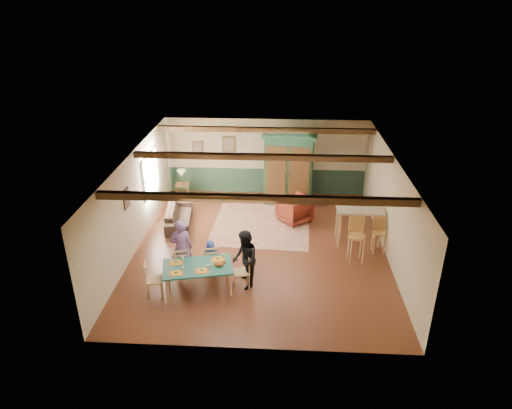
# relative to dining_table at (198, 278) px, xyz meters

# --- Properties ---
(floor) EXTENTS (8.00, 8.00, 0.00)m
(floor) POSITION_rel_dining_table_xyz_m (1.41, 2.06, -0.34)
(floor) COLOR #4D2415
(floor) RESTS_ON ground
(wall_back) EXTENTS (7.00, 0.02, 2.70)m
(wall_back) POSITION_rel_dining_table_xyz_m (1.41, 6.06, 1.01)
(wall_back) COLOR beige
(wall_back) RESTS_ON floor
(wall_left) EXTENTS (0.02, 8.00, 2.70)m
(wall_left) POSITION_rel_dining_table_xyz_m (-2.09, 2.06, 1.01)
(wall_left) COLOR beige
(wall_left) RESTS_ON floor
(wall_right) EXTENTS (0.02, 8.00, 2.70)m
(wall_right) POSITION_rel_dining_table_xyz_m (4.91, 2.06, 1.01)
(wall_right) COLOR beige
(wall_right) RESTS_ON floor
(ceiling) EXTENTS (7.00, 8.00, 0.02)m
(ceiling) POSITION_rel_dining_table_xyz_m (1.41, 2.06, 2.36)
(ceiling) COLOR white
(ceiling) RESTS_ON wall_back
(wainscot_back) EXTENTS (6.95, 0.03, 0.90)m
(wainscot_back) POSITION_rel_dining_table_xyz_m (1.41, 6.04, 0.11)
(wainscot_back) COLOR #213D2D
(wainscot_back) RESTS_ON floor
(ceiling_beam_front) EXTENTS (6.95, 0.16, 0.16)m
(ceiling_beam_front) POSITION_rel_dining_table_xyz_m (1.41, -0.24, 2.27)
(ceiling_beam_front) COLOR #33200E
(ceiling_beam_front) RESTS_ON ceiling
(ceiling_beam_mid) EXTENTS (6.95, 0.16, 0.16)m
(ceiling_beam_mid) POSITION_rel_dining_table_xyz_m (1.41, 2.46, 2.27)
(ceiling_beam_mid) COLOR #33200E
(ceiling_beam_mid) RESTS_ON ceiling
(ceiling_beam_back) EXTENTS (6.95, 0.16, 0.16)m
(ceiling_beam_back) POSITION_rel_dining_table_xyz_m (1.41, 5.06, 2.27)
(ceiling_beam_back) COLOR #33200E
(ceiling_beam_back) RESTS_ON ceiling
(window_left) EXTENTS (0.06, 1.60, 1.30)m
(window_left) POSITION_rel_dining_table_xyz_m (-2.06, 3.76, 1.21)
(window_left) COLOR white
(window_left) RESTS_ON wall_left
(picture_left_wall) EXTENTS (0.04, 0.42, 0.52)m
(picture_left_wall) POSITION_rel_dining_table_xyz_m (-2.06, 1.46, 1.41)
(picture_left_wall) COLOR gray
(picture_left_wall) RESTS_ON wall_left
(picture_back_a) EXTENTS (0.45, 0.04, 0.55)m
(picture_back_a) POSITION_rel_dining_table_xyz_m (0.11, 6.03, 1.46)
(picture_back_a) COLOR gray
(picture_back_a) RESTS_ON wall_back
(picture_back_b) EXTENTS (0.38, 0.04, 0.48)m
(picture_back_b) POSITION_rel_dining_table_xyz_m (-0.99, 6.03, 1.31)
(picture_back_b) COLOR gray
(picture_back_b) RESTS_ON wall_back
(dining_table) EXTENTS (1.81, 1.25, 0.69)m
(dining_table) POSITION_rel_dining_table_xyz_m (0.00, 0.00, 0.00)
(dining_table) COLOR #1B574C
(dining_table) RESTS_ON floor
(dining_chair_far_left) EXTENTS (0.46, 0.48, 0.87)m
(dining_chair_far_left) POSITION_rel_dining_table_xyz_m (-0.50, 0.56, 0.09)
(dining_chair_far_left) COLOR tan
(dining_chair_far_left) RESTS_ON floor
(dining_chair_far_right) EXTENTS (0.46, 0.48, 0.87)m
(dining_chair_far_right) POSITION_rel_dining_table_xyz_m (0.21, 0.72, 0.09)
(dining_chair_far_right) COLOR tan
(dining_chair_far_right) RESTS_ON floor
(dining_chair_end_left) EXTENTS (0.48, 0.46, 0.87)m
(dining_chair_end_left) POSITION_rel_dining_table_xyz_m (-1.03, -0.23, 0.09)
(dining_chair_end_left) COLOR tan
(dining_chair_end_left) RESTS_ON floor
(dining_chair_end_right) EXTENTS (0.48, 0.46, 0.87)m
(dining_chair_end_right) POSITION_rel_dining_table_xyz_m (1.03, 0.23, 0.09)
(dining_chair_end_right) COLOR tan
(dining_chair_end_right) RESTS_ON floor
(person_man) EXTENTS (0.64, 0.49, 1.58)m
(person_man) POSITION_rel_dining_table_xyz_m (-0.52, 0.63, 0.45)
(person_man) COLOR #7A5897
(person_man) RESTS_ON floor
(person_woman) EXTENTS (0.72, 0.84, 1.51)m
(person_woman) POSITION_rel_dining_table_xyz_m (1.12, 0.25, 0.41)
(person_woman) COLOR black
(person_woman) RESTS_ON floor
(person_child) EXTENTS (0.50, 0.38, 0.92)m
(person_child) POSITION_rel_dining_table_xyz_m (0.20, 0.79, 0.12)
(person_child) COLOR #283CA2
(person_child) RESTS_ON floor
(cat) EXTENTS (0.35, 0.20, 0.16)m
(cat) POSITION_rel_dining_table_xyz_m (0.51, 0.02, 0.43)
(cat) COLOR #C96623
(cat) RESTS_ON dining_table
(place_setting_near_left) EXTENTS (0.42, 0.35, 0.11)m
(place_setting_near_left) POSITION_rel_dining_table_xyz_m (-0.44, -0.33, 0.40)
(place_setting_near_left) COLOR yellow
(place_setting_near_left) RESTS_ON dining_table
(place_setting_near_center) EXTENTS (0.42, 0.35, 0.11)m
(place_setting_near_center) POSITION_rel_dining_table_xyz_m (0.14, -0.20, 0.40)
(place_setting_near_center) COLOR yellow
(place_setting_near_center) RESTS_ON dining_table
(place_setting_far_left) EXTENTS (0.42, 0.35, 0.11)m
(place_setting_far_left) POSITION_rel_dining_table_xyz_m (-0.54, 0.11, 0.40)
(place_setting_far_left) COLOR yellow
(place_setting_far_left) RESTS_ON dining_table
(place_setting_far_right) EXTENTS (0.42, 0.35, 0.11)m
(place_setting_far_right) POSITION_rel_dining_table_xyz_m (0.44, 0.33, 0.40)
(place_setting_far_right) COLOR yellow
(place_setting_far_right) RESTS_ON dining_table
(area_rug) EXTENTS (3.12, 3.64, 0.01)m
(area_rug) POSITION_rel_dining_table_xyz_m (1.39, 3.75, -0.34)
(area_rug) COLOR beige
(area_rug) RESTS_ON floor
(armoire) EXTENTS (1.82, 0.92, 2.46)m
(armoire) POSITION_rel_dining_table_xyz_m (2.20, 5.17, 0.88)
(armoire) COLOR #14321F
(armoire) RESTS_ON floor
(armchair) EXTENTS (1.27, 1.27, 0.83)m
(armchair) POSITION_rel_dining_table_xyz_m (2.40, 3.84, 0.07)
(armchair) COLOR #4D150F
(armchair) RESTS_ON floor
(sofa) EXTENTS (0.94, 1.92, 0.54)m
(sofa) POSITION_rel_dining_table_xyz_m (-1.22, 3.47, -0.07)
(sofa) COLOR #382A23
(sofa) RESTS_ON floor
(end_table) EXTENTS (0.52, 0.52, 0.56)m
(end_table) POSITION_rel_dining_table_xyz_m (-1.46, 5.29, -0.06)
(end_table) COLOR #33200E
(end_table) RESTS_ON floor
(table_lamp) EXTENTS (0.32, 0.32, 0.52)m
(table_lamp) POSITION_rel_dining_table_xyz_m (-1.46, 5.29, 0.48)
(table_lamp) COLOR beige
(table_lamp) RESTS_ON end_table
(counter_table) EXTENTS (1.32, 0.78, 1.10)m
(counter_table) POSITION_rel_dining_table_xyz_m (4.19, 2.60, 0.21)
(counter_table) COLOR #C1B496
(counter_table) RESTS_ON floor
(bar_stool_left) EXTENTS (0.46, 0.50, 1.23)m
(bar_stool_left) POSITION_rel_dining_table_xyz_m (3.99, 1.57, 0.27)
(bar_stool_left) COLOR tan
(bar_stool_left) RESTS_ON floor
(bar_stool_right) EXTENTS (0.37, 0.41, 1.04)m
(bar_stool_right) POSITION_rel_dining_table_xyz_m (4.68, 2.04, 0.18)
(bar_stool_right) COLOR tan
(bar_stool_right) RESTS_ON floor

